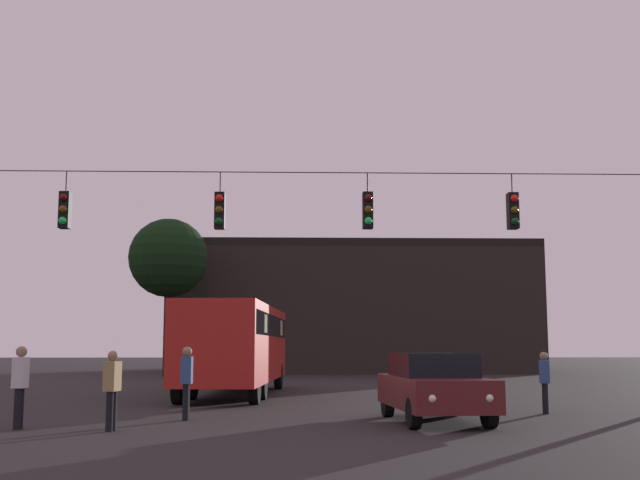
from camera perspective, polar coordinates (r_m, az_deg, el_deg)
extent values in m
plane|color=black|center=(30.40, -1.31, -10.82)|extent=(168.00, 168.00, 0.00)
cylinder|color=black|center=(20.63, -1.12, 4.91)|extent=(18.16, 0.02, 0.02)
cylinder|color=black|center=(21.43, -17.87, 4.03)|extent=(0.03, 0.03, 0.54)
cube|color=black|center=(21.29, -17.96, 2.06)|extent=(0.26, 0.32, 0.95)
sphere|color=#510A0A|center=(21.17, -18.06, 2.95)|extent=(0.20, 0.20, 0.20)
sphere|color=#5B3D0C|center=(21.12, -18.09, 2.15)|extent=(0.20, 0.20, 0.20)
sphere|color=#1EE04C|center=(21.08, -18.13, 1.34)|extent=(0.20, 0.20, 0.20)
cylinder|color=black|center=(20.67, -7.22, 4.14)|extent=(0.03, 0.03, 0.54)
cube|color=black|center=(20.53, -7.26, 2.11)|extent=(0.26, 0.32, 0.95)
sphere|color=red|center=(20.41, -7.29, 3.02)|extent=(0.20, 0.20, 0.20)
sphere|color=#5B3D0C|center=(20.35, -7.31, 2.19)|extent=(0.20, 0.20, 0.20)
sphere|color=#0C4219|center=(20.30, -7.32, 1.36)|extent=(0.20, 0.20, 0.20)
cylinder|color=black|center=(20.65, 3.45, 4.14)|extent=(0.03, 0.03, 0.51)
cube|color=black|center=(20.51, 3.47, 2.14)|extent=(0.26, 0.32, 0.95)
sphere|color=#510A0A|center=(20.39, 3.51, 3.06)|extent=(0.20, 0.20, 0.20)
sphere|color=#5B3D0C|center=(20.34, 3.51, 2.23)|extent=(0.20, 0.20, 0.20)
sphere|color=#1EE04C|center=(20.29, 3.52, 1.39)|extent=(0.20, 0.20, 0.20)
cylinder|color=black|center=(21.32, 13.70, 3.98)|extent=(0.03, 0.03, 0.51)
cube|color=black|center=(21.19, 13.77, 2.05)|extent=(0.26, 0.32, 0.95)
sphere|color=red|center=(21.07, 13.87, 2.94)|extent=(0.20, 0.20, 0.20)
sphere|color=#5B3D0C|center=(21.02, 13.90, 2.13)|extent=(0.20, 0.20, 0.20)
sphere|color=#0C4219|center=(20.97, 13.92, 1.33)|extent=(0.20, 0.20, 0.20)
cube|color=#B21E19|center=(27.51, -6.03, -7.47)|extent=(3.16, 11.13, 2.50)
cube|color=black|center=(27.51, -6.01, -6.20)|extent=(3.16, 10.47, 0.70)
cylinder|color=black|center=(31.61, -7.09, -9.74)|extent=(0.34, 1.02, 1.00)
cylinder|color=black|center=(31.34, -3.02, -9.80)|extent=(0.34, 1.02, 1.00)
cylinder|color=black|center=(25.54, -9.26, -10.21)|extent=(0.34, 1.02, 1.00)
cylinder|color=black|center=(25.22, -4.23, -10.32)|extent=(0.34, 1.02, 1.00)
cylinder|color=black|center=(23.61, -10.20, -10.40)|extent=(0.34, 1.02, 1.00)
cylinder|color=black|center=(23.25, -4.75, -10.54)|extent=(0.34, 1.02, 1.00)
cube|color=beige|center=(30.79, -5.17, -6.36)|extent=(2.60, 0.95, 0.56)
cube|color=beige|center=(24.79, -6.88, -6.03)|extent=(2.60, 0.95, 0.56)
cube|color=#511919|center=(18.05, 8.26, -10.82)|extent=(2.12, 4.42, 0.68)
cube|color=black|center=(18.17, 8.11, -8.91)|extent=(1.75, 2.43, 0.52)
cylinder|color=black|center=(16.92, 12.13, -12.11)|extent=(0.27, 0.65, 0.64)
cylinder|color=black|center=(16.51, 6.79, -12.34)|extent=(0.27, 0.65, 0.64)
cylinder|color=black|center=(19.64, 9.53, -11.53)|extent=(0.27, 0.65, 0.64)
cylinder|color=black|center=(19.28, 4.91, -11.68)|extent=(0.27, 0.65, 0.64)
sphere|color=white|center=(16.19, 12.12, -11.11)|extent=(0.18, 0.18, 0.18)
sphere|color=white|center=(15.87, 8.09, -11.27)|extent=(0.18, 0.18, 0.18)
cylinder|color=black|center=(17.40, -21.05, -11.33)|extent=(0.14, 0.14, 0.83)
cylinder|color=black|center=(17.55, -20.87, -11.31)|extent=(0.14, 0.14, 0.83)
cube|color=silver|center=(17.44, -20.84, -8.95)|extent=(0.24, 0.36, 0.62)
sphere|color=#8C6B51|center=(17.43, -20.77, -7.56)|extent=(0.22, 0.22, 0.22)
cylinder|color=black|center=(20.88, 15.96, -10.95)|extent=(0.14, 0.14, 0.76)
cylinder|color=black|center=(20.72, 15.99, -10.97)|extent=(0.14, 0.14, 0.76)
cube|color=#2D4C7F|center=(20.77, 15.91, -9.14)|extent=(0.32, 0.41, 0.57)
sphere|color=#8C6B51|center=(20.76, 15.87, -8.08)|extent=(0.20, 0.20, 0.20)
cylinder|color=black|center=(18.65, -9.63, -11.46)|extent=(0.14, 0.14, 0.82)
cylinder|color=black|center=(18.49, -9.69, -11.49)|extent=(0.14, 0.14, 0.82)
cube|color=#2D4C7F|center=(18.53, -9.61, -9.26)|extent=(0.24, 0.36, 0.62)
sphere|color=#8C6B51|center=(18.52, -9.58, -7.96)|extent=(0.22, 0.22, 0.22)
cylinder|color=black|center=(16.61, -14.75, -11.86)|extent=(0.14, 0.14, 0.78)
cylinder|color=black|center=(16.47, -14.98, -11.89)|extent=(0.14, 0.14, 0.78)
cube|color=#997F4C|center=(16.50, -14.78, -9.50)|extent=(0.31, 0.40, 0.59)
sphere|color=#8C6B51|center=(16.49, -14.74, -8.11)|extent=(0.21, 0.21, 0.21)
cube|color=black|center=(54.11, 2.24, -5.38)|extent=(22.67, 13.95, 7.64)
cube|color=black|center=(54.42, 2.21, -1.09)|extent=(22.67, 13.95, 0.50)
cylinder|color=black|center=(44.63, -11.04, -6.45)|extent=(0.34, 0.34, 5.02)
sphere|color=black|center=(44.88, -10.91, -1.27)|extent=(4.41, 4.41, 4.41)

